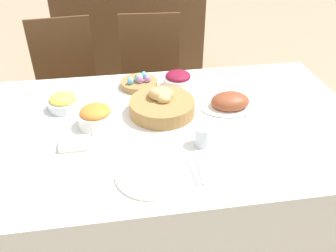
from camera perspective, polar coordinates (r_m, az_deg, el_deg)
ground_plane at (r=2.17m, az=-0.40°, el=-15.96°), size 12.00×12.00×0.00m
dining_table at (r=1.90m, az=-0.44°, el=-8.82°), size 1.89×1.11×0.74m
chair_far_left at (r=2.58m, az=-15.83°, el=6.08°), size 0.46×0.46×0.95m
chair_far_center at (r=2.56m, az=-2.68°, el=7.26°), size 0.45×0.45×0.95m
sideboard at (r=3.37m, az=-6.00°, el=13.36°), size 1.27×0.44×0.96m
bread_basket at (r=1.73m, az=-0.88°, el=3.41°), size 0.32×0.32×0.13m
egg_basket at (r=1.98m, az=-4.64°, el=6.98°), size 0.20×0.20×0.08m
ham_platter at (r=1.81m, az=9.91°, el=3.74°), size 0.30×0.21×0.09m
carrot_bowl at (r=1.66m, az=-11.50°, el=1.50°), size 0.16×0.16×0.10m
pineapple_bowl at (r=1.84m, az=-16.41°, el=3.70°), size 0.16×0.16×0.08m
beet_salad_bowl at (r=1.97m, az=1.61°, el=7.44°), size 0.16×0.16×0.09m
dinner_plate at (r=1.38m, az=-2.78°, el=-7.77°), size 0.28×0.28×0.01m
fork at (r=1.38m, az=-9.60°, el=-8.45°), size 0.02×0.17×0.00m
knife at (r=1.40m, az=3.92°, el=-7.15°), size 0.02×0.17×0.00m
spoon at (r=1.41m, az=5.12°, el=-7.02°), size 0.02×0.17×0.00m
drinking_cup at (r=1.52m, az=5.60°, el=-1.60°), size 0.07×0.07×0.09m
butter_dish at (r=1.56m, az=-14.68°, el=-2.77°), size 0.13×0.08×0.03m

